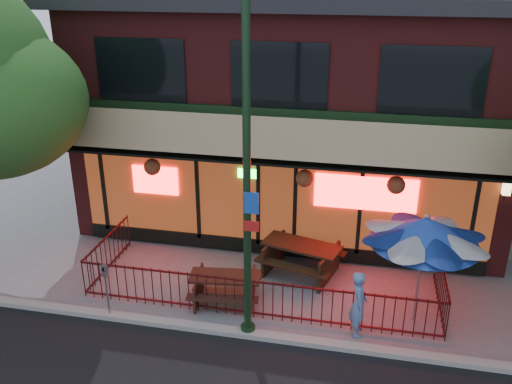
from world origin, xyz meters
TOP-DOWN VIEW (x-y plane):
  - ground at (0.00, 0.00)m, footprint 80.00×80.00m
  - curb at (0.00, -0.50)m, footprint 80.00×0.25m
  - restaurant_building at (0.00, 7.11)m, footprint 12.96×9.49m
  - patio_fence at (0.00, 0.50)m, footprint 8.44×2.62m
  - street_light at (0.00, -0.40)m, footprint 0.43×0.32m
  - picnic_table_left at (-0.80, 0.70)m, footprint 1.81×1.48m
  - picnic_table_right at (0.80, 2.37)m, footprint 2.33×2.01m
  - patio_umbrella at (3.59, 0.83)m, footprint 2.33×2.33m
  - pedestrian at (2.33, 0.10)m, footprint 0.41×0.58m
  - parking_meter_near at (-3.23, -0.48)m, footprint 0.15×0.14m

SIDE VIEW (x-z plane):
  - ground at x=0.00m, z-range 0.00..0.00m
  - curb at x=0.00m, z-range 0.00..0.12m
  - picnic_table_left at x=-0.80m, z-range 0.11..0.82m
  - picnic_table_right at x=0.80m, z-range 0.13..0.98m
  - patio_fence at x=0.00m, z-range 0.13..1.13m
  - pedestrian at x=2.33m, z-range 0.00..1.53m
  - parking_meter_near at x=-3.23m, z-range 0.24..1.62m
  - patio_umbrella at x=3.59m, z-range 0.94..3.61m
  - street_light at x=0.00m, z-range -0.35..6.65m
  - restaurant_building at x=0.00m, z-range 0.10..8.15m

